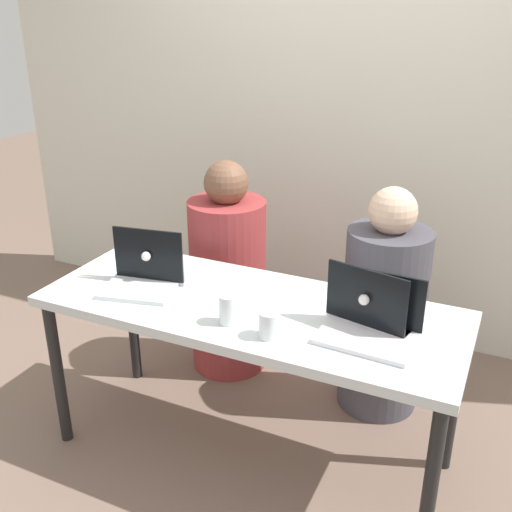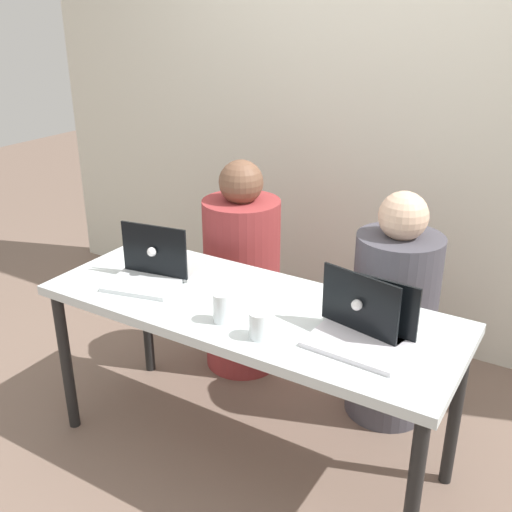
# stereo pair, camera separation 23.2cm
# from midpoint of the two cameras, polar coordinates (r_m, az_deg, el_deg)

# --- Properties ---
(ground_plane) EXTENTS (12.00, 12.00, 0.00)m
(ground_plane) POSITION_cam_midpoint_polar(r_m,az_deg,el_deg) (2.76, -3.12, -18.14)
(ground_plane) COLOR #765F52
(back_wall) EXTENTS (4.50, 0.10, 2.40)m
(back_wall) POSITION_cam_midpoint_polar(r_m,az_deg,el_deg) (3.35, 7.26, 12.31)
(back_wall) COLOR silver
(back_wall) RESTS_ON ground
(desk) EXTENTS (1.67, 0.64, 0.73)m
(desk) POSITION_cam_midpoint_polar(r_m,az_deg,el_deg) (2.38, -3.46, -6.17)
(desk) COLOR silver
(desk) RESTS_ON ground
(person_on_left) EXTENTS (0.43, 0.43, 1.12)m
(person_on_left) POSITION_cam_midpoint_polar(r_m,az_deg,el_deg) (3.09, -4.83, -2.29)
(person_on_left) COLOR #963234
(person_on_left) RESTS_ON ground
(person_on_right) EXTENTS (0.42, 0.42, 1.09)m
(person_on_right) POSITION_cam_midpoint_polar(r_m,az_deg,el_deg) (2.82, 9.74, -5.48)
(person_on_right) COLOR #46444D
(person_on_right) RESTS_ON ground
(laptop_back_right) EXTENTS (0.36, 0.31, 0.24)m
(laptop_back_right) POSITION_cam_midpoint_polar(r_m,az_deg,el_deg) (2.22, 8.30, -5.08)
(laptop_back_right) COLOR silver
(laptop_back_right) RESTS_ON desk
(laptop_back_left) EXTENTS (0.34, 0.30, 0.24)m
(laptop_back_left) POSITION_cam_midpoint_polar(r_m,az_deg,el_deg) (2.61, -11.95, -0.85)
(laptop_back_left) COLOR #B3B3B2
(laptop_back_left) RESTS_ON desk
(laptop_front_right) EXTENTS (0.34, 0.26, 0.22)m
(laptop_front_right) POSITION_cam_midpoint_polar(r_m,az_deg,el_deg) (2.12, 7.80, -6.51)
(laptop_front_right) COLOR silver
(laptop_front_right) RESTS_ON desk
(laptop_front_left) EXTENTS (0.33, 0.29, 0.22)m
(laptop_front_left) POSITION_cam_midpoint_polar(r_m,az_deg,el_deg) (2.52, -13.41, -1.97)
(laptop_front_left) COLOR silver
(laptop_front_left) RESTS_ON desk
(water_glass_center) EXTENTS (0.07, 0.07, 0.11)m
(water_glass_center) POSITION_cam_midpoint_polar(r_m,az_deg,el_deg) (2.20, -5.70, -5.32)
(water_glass_center) COLOR white
(water_glass_center) RESTS_ON desk
(water_glass_right) EXTENTS (0.08, 0.08, 0.10)m
(water_glass_right) POSITION_cam_midpoint_polar(r_m,az_deg,el_deg) (2.10, -1.88, -6.78)
(water_glass_right) COLOR white
(water_glass_right) RESTS_ON desk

